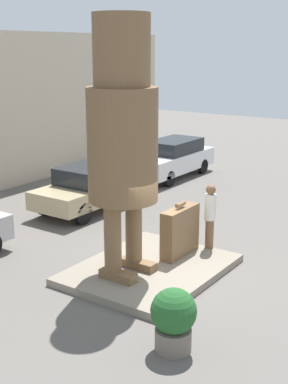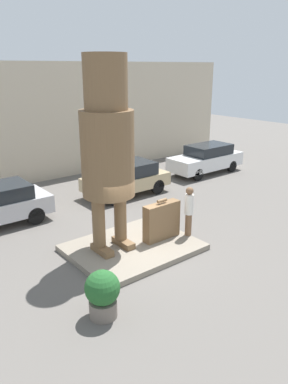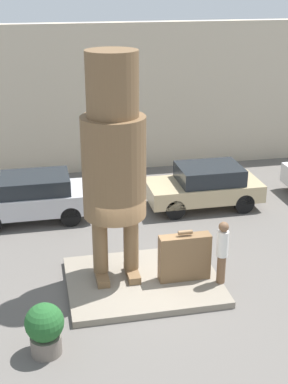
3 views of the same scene
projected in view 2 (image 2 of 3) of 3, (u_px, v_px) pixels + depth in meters
name	position (u px, v px, depth m)	size (l,w,h in m)	color
ground_plane	(133.00, 250.00, 12.41)	(60.00, 60.00, 0.00)	#605B56
pedestal	(133.00, 247.00, 12.39)	(4.04, 3.16, 0.18)	gray
building_backdrop	(16.00, 125.00, 18.48)	(28.00, 0.60, 6.03)	beige
statue_figure	(107.00, 141.00, 11.06)	(1.61, 1.61, 5.97)	brown
giant_suitcase	(162.00, 221.00, 12.64)	(1.37, 0.37, 1.43)	brown
tourist	(189.00, 209.00, 12.78)	(0.30, 0.30, 1.76)	brown
parked_car_tan	(127.00, 178.00, 17.54)	(4.01, 1.85, 1.53)	tan
parked_car_white	(206.00, 158.00, 21.10)	(4.52, 1.73, 1.61)	silver
planter_pot	(103.00, 293.00, 8.92)	(0.86, 0.86, 1.23)	#70665B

